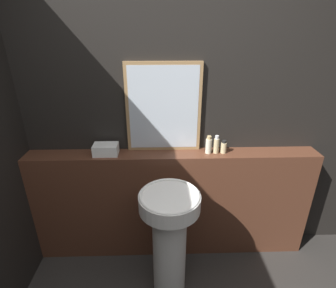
% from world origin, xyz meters
% --- Properties ---
extents(wall_back, '(8.00, 0.06, 2.50)m').
position_xyz_m(wall_back, '(0.00, 1.63, 1.25)').
color(wall_back, black).
rests_on(wall_back, ground_plane).
extents(vanity_counter, '(2.37, 0.20, 0.99)m').
position_xyz_m(vanity_counter, '(0.00, 1.50, 0.50)').
color(vanity_counter, '#512D1E').
rests_on(vanity_counter, ground_plane).
extents(pedestal_sink, '(0.42, 0.42, 0.91)m').
position_xyz_m(pedestal_sink, '(-0.04, 1.06, 0.55)').
color(pedestal_sink, white).
rests_on(pedestal_sink, ground_plane).
extents(mirror, '(0.59, 0.03, 0.71)m').
position_xyz_m(mirror, '(-0.07, 1.58, 1.35)').
color(mirror, '#937047').
rests_on(mirror, vanity_counter).
extents(towel_stack, '(0.19, 0.13, 0.09)m').
position_xyz_m(towel_stack, '(-0.53, 1.50, 1.04)').
color(towel_stack, white).
rests_on(towel_stack, vanity_counter).
extents(shampoo_bottle, '(0.05, 0.05, 0.15)m').
position_xyz_m(shampoo_bottle, '(0.29, 1.50, 1.06)').
color(shampoo_bottle, beige).
rests_on(shampoo_bottle, vanity_counter).
extents(conditioner_bottle, '(0.04, 0.04, 0.15)m').
position_xyz_m(conditioner_bottle, '(0.35, 1.50, 1.06)').
color(conditioner_bottle, '#C6B284').
rests_on(conditioner_bottle, vanity_counter).
extents(lotion_bottle, '(0.05, 0.05, 0.11)m').
position_xyz_m(lotion_bottle, '(0.41, 1.50, 1.04)').
color(lotion_bottle, '#C6B284').
rests_on(lotion_bottle, vanity_counter).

